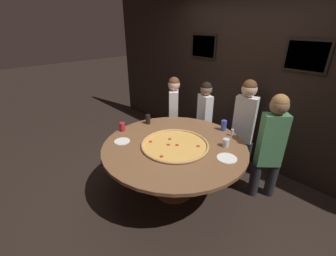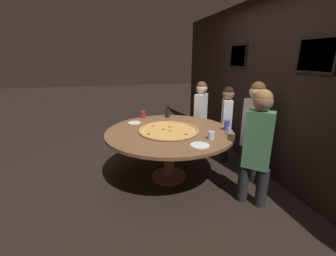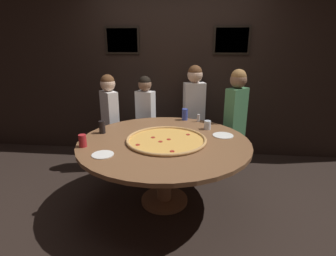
# 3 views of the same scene
# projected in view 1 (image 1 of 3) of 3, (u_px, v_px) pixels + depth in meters

# --- Properties ---
(ground_plane) EXTENTS (24.00, 24.00, 0.00)m
(ground_plane) POSITION_uv_depth(u_px,v_px,m) (174.00, 191.00, 3.12)
(ground_plane) COLOR black
(back_wall) EXTENTS (6.40, 0.08, 2.60)m
(back_wall) POSITION_uv_depth(u_px,v_px,m) (244.00, 80.00, 3.48)
(back_wall) COLOR black
(back_wall) RESTS_ON ground_plane
(dining_table) EXTENTS (1.79, 1.79, 0.74)m
(dining_table) POSITION_uv_depth(u_px,v_px,m) (174.00, 152.00, 2.85)
(dining_table) COLOR brown
(dining_table) RESTS_ON ground_plane
(giant_pizza) EXTENTS (0.84, 0.84, 0.03)m
(giant_pizza) POSITION_uv_depth(u_px,v_px,m) (175.00, 145.00, 2.77)
(giant_pizza) COLOR #E5A84C
(giant_pizza) RESTS_ON dining_table
(drink_cup_near_left) EXTENTS (0.08, 0.08, 0.10)m
(drink_cup_near_left) POSITION_uv_depth(u_px,v_px,m) (226.00, 143.00, 2.74)
(drink_cup_near_left) COLOR silver
(drink_cup_near_left) RESTS_ON dining_table
(drink_cup_far_right) EXTENTS (0.07, 0.07, 0.14)m
(drink_cup_far_right) POSITION_uv_depth(u_px,v_px,m) (148.00, 119.00, 3.35)
(drink_cup_far_right) COLOR black
(drink_cup_far_right) RESTS_ON dining_table
(drink_cup_front_edge) EXTENTS (0.08, 0.08, 0.15)m
(drink_cup_front_edge) POSITION_uv_depth(u_px,v_px,m) (224.00, 125.00, 3.14)
(drink_cup_front_edge) COLOR #384CB7
(drink_cup_front_edge) RESTS_ON dining_table
(drink_cup_centre_back) EXTENTS (0.07, 0.07, 0.12)m
(drink_cup_centre_back) POSITION_uv_depth(u_px,v_px,m) (122.00, 127.00, 3.13)
(drink_cup_centre_back) COLOR #B22328
(drink_cup_centre_back) RESTS_ON dining_table
(white_plate_far_back) EXTENTS (0.20, 0.20, 0.01)m
(white_plate_far_back) POSITION_uv_depth(u_px,v_px,m) (122.00, 141.00, 2.87)
(white_plate_far_back) COLOR white
(white_plate_far_back) RESTS_ON dining_table
(white_plate_near_front) EXTENTS (0.23, 0.23, 0.01)m
(white_plate_near_front) POSITION_uv_depth(u_px,v_px,m) (227.00, 158.00, 2.51)
(white_plate_near_front) COLOR white
(white_plate_near_front) RESTS_ON dining_table
(condiment_shaker) EXTENTS (0.04, 0.04, 0.10)m
(condiment_shaker) POSITION_uv_depth(u_px,v_px,m) (232.00, 133.00, 2.99)
(condiment_shaker) COLOR silver
(condiment_shaker) RESTS_ON dining_table
(diner_side_left) EXTENTS (0.34, 0.34, 1.41)m
(diner_side_left) POSITION_uv_depth(u_px,v_px,m) (271.00, 142.00, 2.73)
(diner_side_left) COLOR #232328
(diner_side_left) RESTS_ON ground_plane
(diner_side_right) EXTENTS (0.31, 0.32, 1.32)m
(diner_side_right) POSITION_uv_depth(u_px,v_px,m) (174.00, 110.00, 3.86)
(diner_side_right) COLOR #232328
(diner_side_right) RESTS_ON ground_plane
(diner_far_left) EXTENTS (0.34, 0.22, 1.27)m
(diner_far_left) POSITION_uv_depth(u_px,v_px,m) (204.00, 114.00, 3.76)
(diner_far_left) COLOR #232328
(diner_far_left) RESTS_ON ground_plane
(diner_centre_back) EXTENTS (0.37, 0.23, 1.42)m
(diner_centre_back) POSITION_uv_depth(u_px,v_px,m) (244.00, 121.00, 3.28)
(diner_centre_back) COLOR #232328
(diner_centre_back) RESTS_ON ground_plane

